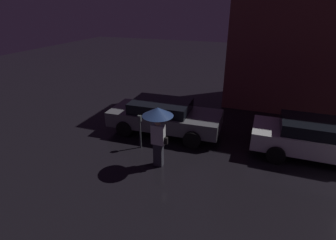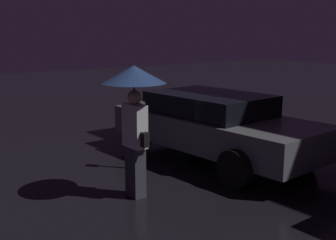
{
  "view_description": "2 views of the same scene",
  "coord_description": "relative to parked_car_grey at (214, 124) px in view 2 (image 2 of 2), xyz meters",
  "views": [
    {
      "loc": [
        -4.55,
        -7.78,
        4.88
      ],
      "look_at": [
        -7.46,
        0.26,
        1.07
      ],
      "focal_mm": 28.0,
      "sensor_mm": 36.0,
      "label": 1
    },
    {
      "loc": [
        -2.17,
        -4.5,
        2.47
      ],
      "look_at": [
        -8.02,
        0.18,
        0.95
      ],
      "focal_mm": 45.0,
      "sensor_mm": 36.0,
      "label": 2
    }
  ],
  "objects": [
    {
      "name": "pedestrian_with_umbrella",
      "position": [
        0.7,
        -2.39,
        0.85
      ],
      "size": [
        0.96,
        0.96,
        2.03
      ],
      "rotation": [
        0.0,
        0.0,
        -0.02
      ],
      "color": "#383842",
      "rests_on": "ground"
    },
    {
      "name": "parking_meter",
      "position": [
        -0.35,
        -1.53,
        0.07
      ],
      "size": [
        0.12,
        0.1,
        1.28
      ],
      "color": "#4C5154",
      "rests_on": "ground"
    },
    {
      "name": "parked_car_grey",
      "position": [
        0.0,
        0.0,
        0.0
      ],
      "size": [
        4.53,
        2.06,
        1.32
      ],
      "rotation": [
        0.0,
        0.0,
        0.03
      ],
      "color": "slate",
      "rests_on": "ground"
    }
  ]
}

